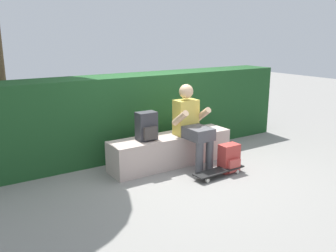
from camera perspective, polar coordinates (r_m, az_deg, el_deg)
ground_plane at (r=5.22m, az=2.42°, el=-7.06°), size 24.00×24.00×0.00m
bench_main at (r=5.39m, az=0.49°, el=-3.79°), size 1.92×0.46×0.45m
person_skater at (r=5.23m, az=3.76°, el=0.43°), size 0.49×0.62×1.20m
skateboard_near_person at (r=5.05m, az=8.09°, el=-7.05°), size 0.81×0.24×0.09m
backpack_on_bench at (r=5.06m, az=-3.40°, el=-0.08°), size 0.28×0.23×0.40m
backpack_on_ground at (r=5.20m, az=9.69°, el=-5.09°), size 0.28×0.23×0.40m
hedge_row at (r=5.89m, az=-5.14°, el=1.91°), size 5.56×0.65×1.29m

